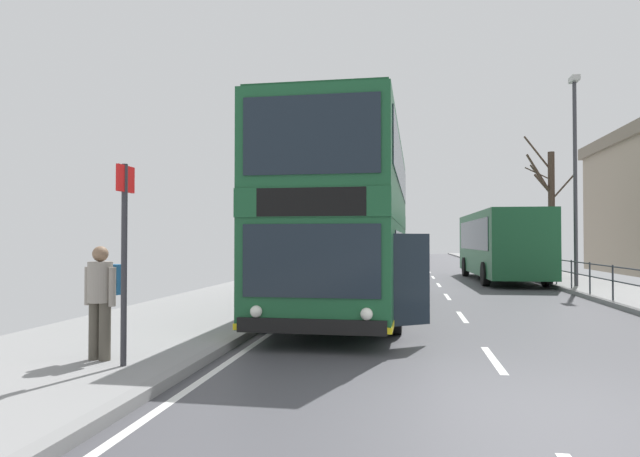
% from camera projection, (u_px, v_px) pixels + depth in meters
% --- Properties ---
extents(ground, '(15.80, 140.00, 0.20)m').
position_uv_depth(ground, '(462.00, 405.00, 6.05)').
color(ground, '#46464B').
extents(double_decker_bus_main, '(3.27, 11.59, 4.46)m').
position_uv_depth(double_decker_bus_main, '(352.00, 221.00, 14.54)').
color(double_decker_bus_main, '#19512D').
rests_on(double_decker_bus_main, ground).
extents(background_bus_far_lane, '(2.80, 10.01, 3.06)m').
position_uv_depth(background_bus_far_lane, '(500.00, 244.00, 25.31)').
color(background_bus_far_lane, '#19512D').
rests_on(background_bus_far_lane, ground).
extents(pedestrian_railing_far_kerb, '(0.05, 31.84, 0.99)m').
position_uv_depth(pedestrian_railing_far_kerb, '(556.00, 266.00, 21.60)').
color(pedestrian_railing_far_kerb, '#2D3338').
rests_on(pedestrian_railing_far_kerb, ground).
extents(pedestrian_with_backpack, '(0.55, 0.58, 1.60)m').
position_uv_depth(pedestrian_with_backpack, '(102.00, 293.00, 7.89)').
color(pedestrian_with_backpack, '#4C473D').
rests_on(pedestrian_with_backpack, ground).
extents(bus_stop_sign_near, '(0.08, 0.44, 2.72)m').
position_uv_depth(bus_stop_sign_near, '(124.00, 242.00, 7.51)').
color(bus_stop_sign_near, '#2D2D33').
rests_on(bus_stop_sign_near, ground).
extents(street_lamp_far_side, '(0.28, 0.60, 7.80)m').
position_uv_depth(street_lamp_far_side, '(575.00, 164.00, 20.68)').
color(street_lamp_far_side, '#38383D').
rests_on(street_lamp_far_side, ground).
extents(bare_tree_far_00, '(2.39, 2.46, 7.02)m').
position_uv_depth(bare_tree_far_00, '(550.00, 207.00, 28.03)').
color(bare_tree_far_00, '#423328').
rests_on(bare_tree_far_00, ground).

